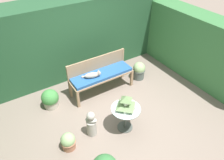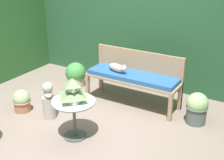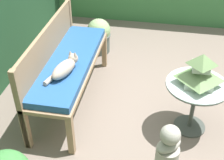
{
  "view_description": "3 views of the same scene",
  "coord_description": "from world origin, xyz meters",
  "px_view_note": "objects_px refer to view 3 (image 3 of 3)",
  "views": [
    {
      "loc": [
        -1.97,
        -2.9,
        3.74
      ],
      "look_at": [
        0.19,
        0.5,
        0.7
      ],
      "focal_mm": 35.0,
      "sensor_mm": 36.0,
      "label": 1
    },
    {
      "loc": [
        2.48,
        -3.42,
        2.51
      ],
      "look_at": [
        0.05,
        0.63,
        0.56
      ],
      "focal_mm": 50.0,
      "sensor_mm": 36.0,
      "label": 2
    },
    {
      "loc": [
        -2.54,
        0.04,
        2.4
      ],
      "look_at": [
        0.03,
        0.52,
        0.49
      ],
      "focal_mm": 50.0,
      "sensor_mm": 36.0,
      "label": 3
    }
  ],
  "objects_px": {
    "patio_table": "(196,94)",
    "pagoda_birdhouse": "(200,72)",
    "cat": "(65,68)",
    "garden_bust": "(167,155)",
    "garden_bench": "(70,65)",
    "potted_plant_table_far": "(99,36)"
  },
  "relations": [
    {
      "from": "patio_table",
      "to": "pagoda_birdhouse",
      "type": "xyz_separation_m",
      "value": [
        0.0,
        0.0,
        0.27
      ]
    },
    {
      "from": "cat",
      "to": "patio_table",
      "type": "xyz_separation_m",
      "value": [
        0.05,
        -1.33,
        -0.19
      ]
    },
    {
      "from": "patio_table",
      "to": "garden_bust",
      "type": "xyz_separation_m",
      "value": [
        -0.69,
        0.24,
        -0.16
      ]
    },
    {
      "from": "garden_bench",
      "to": "potted_plant_table_far",
      "type": "bearing_deg",
      "value": -3.24
    },
    {
      "from": "cat",
      "to": "potted_plant_table_far",
      "type": "distance_m",
      "value": 1.5
    },
    {
      "from": "garden_bench",
      "to": "patio_table",
      "type": "distance_m",
      "value": 1.39
    },
    {
      "from": "potted_plant_table_far",
      "to": "cat",
      "type": "bearing_deg",
      "value": 178.95
    },
    {
      "from": "garden_bench",
      "to": "patio_table",
      "type": "height_order",
      "value": "patio_table"
    },
    {
      "from": "patio_table",
      "to": "garden_bust",
      "type": "distance_m",
      "value": 0.75
    },
    {
      "from": "garden_bench",
      "to": "pagoda_birdhouse",
      "type": "distance_m",
      "value": 1.4
    },
    {
      "from": "cat",
      "to": "patio_table",
      "type": "distance_m",
      "value": 1.34
    },
    {
      "from": "patio_table",
      "to": "pagoda_birdhouse",
      "type": "bearing_deg",
      "value": 0.0
    },
    {
      "from": "garden_bust",
      "to": "pagoda_birdhouse",
      "type": "bearing_deg",
      "value": 25.53
    },
    {
      "from": "garden_bust",
      "to": "potted_plant_table_far",
      "type": "bearing_deg",
      "value": 71.47
    },
    {
      "from": "pagoda_birdhouse",
      "to": "garden_bust",
      "type": "height_order",
      "value": "pagoda_birdhouse"
    },
    {
      "from": "pagoda_birdhouse",
      "to": "potted_plant_table_far",
      "type": "xyz_separation_m",
      "value": [
        1.39,
        1.3,
        -0.46
      ]
    },
    {
      "from": "pagoda_birdhouse",
      "to": "garden_bust",
      "type": "xyz_separation_m",
      "value": [
        -0.69,
        0.24,
        -0.43
      ]
    },
    {
      "from": "cat",
      "to": "pagoda_birdhouse",
      "type": "height_order",
      "value": "pagoda_birdhouse"
    },
    {
      "from": "pagoda_birdhouse",
      "to": "garden_bench",
      "type": "bearing_deg",
      "value": 80.62
    },
    {
      "from": "patio_table",
      "to": "potted_plant_table_far",
      "type": "relative_size",
      "value": 1.21
    },
    {
      "from": "garden_bench",
      "to": "garden_bust",
      "type": "height_order",
      "value": "garden_bust"
    },
    {
      "from": "garden_bench",
      "to": "garden_bust",
      "type": "bearing_deg",
      "value": -129.05
    }
  ]
}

